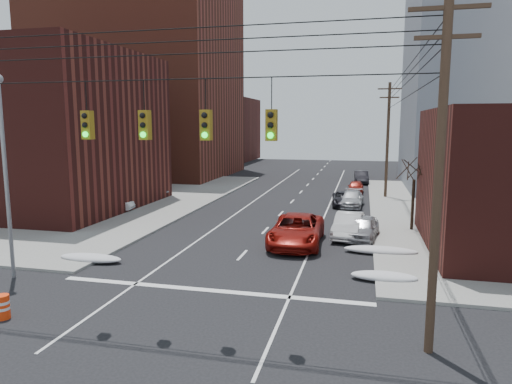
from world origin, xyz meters
The scene contains 26 objects.
ground centered at (0.00, 0.00, 0.00)m, with size 160.00×160.00×0.00m, color black.
sidewalk_nw centered at (-27.00, 27.00, 0.07)m, with size 40.00×40.00×0.15m, color gray.
building_brick_tall centered at (-24.00, 48.00, 15.00)m, with size 24.00×20.00×30.00m, color brown.
building_brick_near centered at (-22.00, 22.00, 6.50)m, with size 20.00×16.00×13.00m, color #4B1A16.
building_brick_far centered at (-26.00, 74.00, 6.00)m, with size 22.00×18.00×12.00m, color #4B1A16.
building_glass centered at (24.00, 70.00, 11.00)m, with size 20.00×18.00×22.00m, color gray.
utility_pole_right centered at (8.50, 3.00, 5.78)m, with size 2.20×0.28×11.00m.
utility_pole_far centered at (8.50, 34.00, 5.78)m, with size 2.20×0.28×11.00m.
traffic_signals centered at (0.10, 2.97, 7.17)m, with size 17.00×0.42×2.02m.
street_light centered at (-9.50, 6.00, 5.54)m, with size 0.44×0.44×9.32m.
bare_tree centered at (9.59, 20.00, 2.32)m, with size 2.09×2.20×4.93m.
snow_nw centered at (-7.40, 9.00, 0.21)m, with size 3.50×1.08×0.42m, color silver.
snow_ne centered at (7.40, 9.50, 0.21)m, with size 3.00×1.08×0.42m, color silver.
snow_east_far centered at (7.40, 14.00, 0.21)m, with size 4.00×1.08×0.42m, color silver.
red_pickup centered at (2.57, 14.92, 0.88)m, with size 2.93×6.36×1.77m, color maroon.
parked_car_a centered at (6.40, 17.10, 0.74)m, with size 1.74×4.32×1.47m, color #A8A8AD.
parked_car_b centered at (5.51, 17.47, 0.76)m, with size 1.61×4.63×1.53m, color silver.
parked_car_c centered at (4.80, 28.68, 0.62)m, with size 2.06×4.47×1.24m, color black.
parked_car_d centered at (5.44, 28.55, 0.67)m, with size 1.88×4.63×1.34m, color #B2B3B7.
parked_car_e centered at (5.63, 36.44, 0.66)m, with size 1.55×3.86×1.32m, color maroon.
parked_car_f centered at (6.14, 44.91, 0.75)m, with size 1.58×4.52×1.49m, color black.
lot_car_a centered at (-13.65, 21.35, 0.78)m, with size 1.34×3.83×1.26m, color silver.
lot_car_b centered at (-14.23, 29.33, 0.80)m, with size 2.14×4.64×1.29m, color #BBBCC1.
lot_car_c centered at (-17.56, 19.79, 0.92)m, with size 2.16×5.31×1.54m, color black.
lot_car_d centered at (-17.45, 28.78, 0.85)m, with size 1.65×4.09×1.39m, color #B5B5BA.
construction_barrel centered at (-6.50, 2.02, 0.46)m, with size 0.55×0.55×0.90m.
Camera 1 is at (6.28, -11.41, 7.14)m, focal length 32.00 mm.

